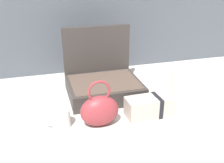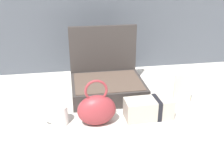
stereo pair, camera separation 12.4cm
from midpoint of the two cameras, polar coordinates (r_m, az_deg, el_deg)
ground_plane at (r=1.33m, az=2.36°, el=-5.95°), size 6.00×6.00×0.00m
open_suitcase at (r=1.46m, az=1.25°, el=0.21°), size 0.38×0.33×0.35m
teal_pouch_handbag at (r=1.17m, az=-0.30°, el=-6.08°), size 0.17×0.11×0.22m
cream_toiletry_bag at (r=1.26m, az=10.84°, el=-5.79°), size 0.22×0.11×0.10m
coffee_mug at (r=1.20m, az=-8.51°, el=-7.27°), size 0.11×0.08×0.09m
info_card_left at (r=1.41m, az=17.34°, el=-1.58°), size 0.09×0.02×0.16m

